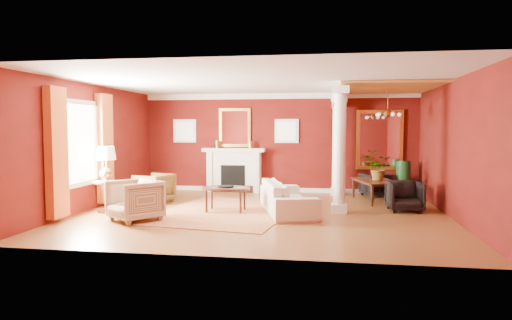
% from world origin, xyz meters
% --- Properties ---
extents(ground, '(8.00, 8.00, 0.00)m').
position_xyz_m(ground, '(0.00, 0.00, 0.00)').
color(ground, brown).
rests_on(ground, ground).
extents(room_shell, '(8.04, 7.04, 2.92)m').
position_xyz_m(room_shell, '(0.00, 0.00, 2.02)').
color(room_shell, '#600F0D').
rests_on(room_shell, ground).
extents(fireplace, '(1.85, 0.42, 1.29)m').
position_xyz_m(fireplace, '(-1.30, 3.32, 0.65)').
color(fireplace, white).
rests_on(fireplace, ground).
extents(overmantel_mirror, '(0.95, 0.07, 1.15)m').
position_xyz_m(overmantel_mirror, '(-1.30, 3.45, 1.90)').
color(overmantel_mirror, gold).
rests_on(overmantel_mirror, fireplace).
extents(flank_window_left, '(0.70, 0.07, 0.70)m').
position_xyz_m(flank_window_left, '(-2.85, 3.46, 1.80)').
color(flank_window_left, white).
rests_on(flank_window_left, room_shell).
extents(flank_window_right, '(0.70, 0.07, 0.70)m').
position_xyz_m(flank_window_right, '(0.25, 3.46, 1.80)').
color(flank_window_right, white).
rests_on(flank_window_right, room_shell).
extents(left_window, '(0.21, 2.55, 2.60)m').
position_xyz_m(left_window, '(-3.89, -0.60, 1.42)').
color(left_window, white).
rests_on(left_window, room_shell).
extents(column_front, '(0.36, 0.36, 2.80)m').
position_xyz_m(column_front, '(1.70, 0.30, 1.43)').
color(column_front, white).
rests_on(column_front, ground).
extents(column_back, '(0.36, 0.36, 2.80)m').
position_xyz_m(column_back, '(1.70, 3.00, 1.43)').
color(column_back, white).
rests_on(column_back, ground).
extents(header_beam, '(0.30, 3.20, 0.32)m').
position_xyz_m(header_beam, '(1.70, 1.90, 2.62)').
color(header_beam, white).
rests_on(header_beam, column_front).
extents(amber_ceiling, '(2.30, 3.40, 0.04)m').
position_xyz_m(amber_ceiling, '(2.85, 1.75, 2.87)').
color(amber_ceiling, gold).
rests_on(amber_ceiling, room_shell).
extents(dining_mirror, '(1.30, 0.07, 1.70)m').
position_xyz_m(dining_mirror, '(2.90, 3.45, 1.55)').
color(dining_mirror, gold).
rests_on(dining_mirror, room_shell).
extents(chandelier, '(0.60, 0.62, 0.75)m').
position_xyz_m(chandelier, '(2.90, 1.80, 2.25)').
color(chandelier, '#BB803A').
rests_on(chandelier, room_shell).
extents(crown_trim, '(8.00, 0.08, 0.16)m').
position_xyz_m(crown_trim, '(0.00, 3.46, 2.82)').
color(crown_trim, white).
rests_on(crown_trim, room_shell).
extents(base_trim, '(8.00, 0.08, 0.12)m').
position_xyz_m(base_trim, '(0.00, 3.46, 0.06)').
color(base_trim, white).
rests_on(base_trim, ground).
extents(rug, '(3.30, 4.09, 0.01)m').
position_xyz_m(rug, '(-0.82, 0.01, 0.01)').
color(rug, maroon).
rests_on(rug, ground).
extents(sofa, '(1.30, 2.49, 0.93)m').
position_xyz_m(sofa, '(0.57, 0.15, 0.47)').
color(sofa, white).
rests_on(sofa, ground).
extents(armchair_leopard, '(0.96, 0.99, 0.81)m').
position_xyz_m(armchair_leopard, '(-2.90, 1.02, 0.41)').
color(armchair_leopard, black).
rests_on(armchair_leopard, ground).
extents(armchair_stripe, '(1.22, 1.21, 0.92)m').
position_xyz_m(armchair_stripe, '(-2.43, -1.22, 0.46)').
color(armchair_stripe, tan).
rests_on(armchair_stripe, ground).
extents(coffee_table, '(1.10, 1.10, 0.55)m').
position_xyz_m(coffee_table, '(-0.83, 0.07, 0.51)').
color(coffee_table, black).
rests_on(coffee_table, ground).
extents(coffee_book, '(0.15, 0.05, 0.20)m').
position_xyz_m(coffee_book, '(-0.88, 0.06, 0.66)').
color(coffee_book, black).
rests_on(coffee_book, coffee_table).
extents(side_table, '(0.59, 0.59, 1.47)m').
position_xyz_m(side_table, '(-3.47, -0.36, 0.99)').
color(side_table, black).
rests_on(side_table, ground).
extents(dining_table, '(0.94, 1.67, 0.88)m').
position_xyz_m(dining_table, '(2.71, 2.02, 0.44)').
color(dining_table, black).
rests_on(dining_table, ground).
extents(dining_chair_near, '(0.80, 0.75, 0.75)m').
position_xyz_m(dining_chair_near, '(3.17, 0.74, 0.38)').
color(dining_chair_near, black).
rests_on(dining_chair_near, ground).
extents(dining_chair_far, '(0.89, 0.87, 0.71)m').
position_xyz_m(dining_chair_far, '(2.76, 3.00, 0.35)').
color(dining_chair_far, black).
rests_on(dining_chair_far, ground).
extents(green_urn, '(0.42, 0.42, 1.00)m').
position_xyz_m(green_urn, '(3.50, 3.00, 0.39)').
color(green_urn, '#14401C').
rests_on(green_urn, ground).
extents(potted_plant, '(0.66, 0.71, 0.49)m').
position_xyz_m(potted_plant, '(2.73, 1.99, 1.12)').
color(potted_plant, '#26591E').
rests_on(potted_plant, dining_table).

